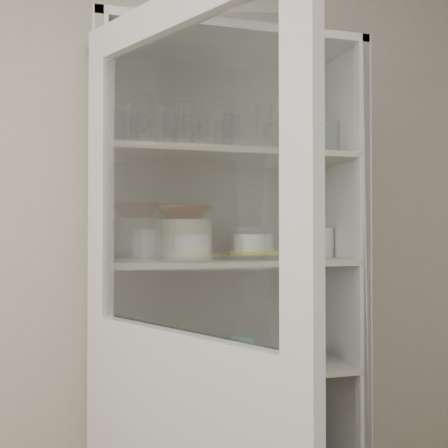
{
  "coord_description": "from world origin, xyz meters",
  "views": [
    {
      "loc": [
        -0.4,
        -0.79,
        1.36
      ],
      "look_at": [
        0.2,
        1.27,
        1.39
      ],
      "focal_mm": 45.0,
      "sensor_mm": 36.0,
      "label": 1
    }
  ],
  "objects": [
    {
      "name": "white_ramekin",
      "position": [
        0.31,
        1.23,
        1.32
      ],
      "size": [
        0.16,
        0.16,
        0.06
      ],
      "primitive_type": "cylinder",
      "rotation": [
        0.0,
        0.0,
        -0.05
      ],
      "color": "white",
      "rests_on": "yellow_trivet"
    },
    {
      "name": "pantry_cabinet",
      "position": [
        0.2,
        1.34,
        0.94
      ],
      "size": [
        1.0,
        0.45,
        2.1
      ],
      "color": "silver",
      "rests_on": "floor"
    },
    {
      "name": "goblet_2",
      "position": [
        0.24,
        1.34,
        1.74
      ],
      "size": [
        0.07,
        0.07,
        0.15
      ],
      "primitive_type": null,
      "color": "silver",
      "rests_on": "shelf_glass"
    },
    {
      "name": "goblet_0",
      "position": [
        -0.11,
        1.38,
        1.75
      ],
      "size": [
        0.08,
        0.08,
        0.18
      ],
      "primitive_type": null,
      "color": "silver",
      "rests_on": "shelf_glass"
    },
    {
      "name": "tumbler_9",
      "position": [
        0.21,
        1.24,
        1.72
      ],
      "size": [
        0.07,
        0.07,
        0.12
      ],
      "primitive_type": "cylinder",
      "rotation": [
        0.0,
        0.0,
        -0.07
      ],
      "color": "silver",
      "rests_on": "shelf_glass"
    },
    {
      "name": "yellow_trivet",
      "position": [
        0.31,
        1.23,
        1.28
      ],
      "size": [
        0.19,
        0.19,
        0.01
      ],
      "primitive_type": "cube",
      "rotation": [
        0.0,
        0.0,
        0.13
      ],
      "color": "yellow",
      "rests_on": "glass_platter"
    },
    {
      "name": "measuring_cups",
      "position": [
        -0.13,
        1.2,
        0.88
      ],
      "size": [
        0.1,
        0.1,
        0.04
      ],
      "primitive_type": "cylinder",
      "color": "silver",
      "rests_on": "shelf_mugs"
    },
    {
      "name": "goblet_3",
      "position": [
        0.44,
        1.39,
        1.75
      ],
      "size": [
        0.08,
        0.08,
        0.17
      ],
      "primitive_type": null,
      "color": "silver",
      "rests_on": "shelf_glass"
    },
    {
      "name": "tumbler_0",
      "position": [
        -0.21,
        1.16,
        1.73
      ],
      "size": [
        0.09,
        0.09,
        0.15
      ],
      "primitive_type": "cylinder",
      "rotation": [
        0.0,
        0.0,
        0.22
      ],
      "color": "silver",
      "rests_on": "shelf_glass"
    },
    {
      "name": "tumbler_3",
      "position": [
        0.16,
        1.14,
        1.73
      ],
      "size": [
        0.07,
        0.07,
        0.13
      ],
      "primitive_type": "cylinder",
      "rotation": [
        0.0,
        0.0,
        -0.04
      ],
      "color": "silver",
      "rests_on": "shelf_glass"
    },
    {
      "name": "cupboard_door",
      "position": [
        -0.1,
        0.65,
        0.87
      ],
      "size": [
        0.44,
        0.82,
        2.0
      ],
      "rotation": [
        0.0,
        0.0,
        -1.11
      ],
      "color": "silver",
      "rests_on": "floor"
    },
    {
      "name": "cream_bowl",
      "position": [
        0.04,
        1.24,
        1.38
      ],
      "size": [
        0.21,
        0.21,
        0.06
      ],
      "primitive_type": "cylinder",
      "rotation": [
        0.0,
        0.0,
        0.03
      ],
      "color": "beige",
      "rests_on": "plate_stack_front"
    },
    {
      "name": "terracotta_bowl",
      "position": [
        0.04,
        1.24,
        1.43
      ],
      "size": [
        0.26,
        0.26,
        0.05
      ],
      "primitive_type": "imported",
      "rotation": [
        0.0,
        0.0,
        -0.29
      ],
      "color": "maroon",
      "rests_on": "cream_bowl"
    },
    {
      "name": "goblet_1",
      "position": [
        0.09,
        1.38,
        1.75
      ],
      "size": [
        0.08,
        0.08,
        0.19
      ],
      "primitive_type": null,
      "color": "silver",
      "rests_on": "shelf_glass"
    },
    {
      "name": "tumbler_4",
      "position": [
        0.19,
        1.16,
        1.72
      ],
      "size": [
        0.08,
        0.08,
        0.13
      ],
      "primitive_type": "cylinder",
      "rotation": [
        0.0,
        0.0,
        -0.33
      ],
      "color": "silver",
      "rests_on": "shelf_glass"
    },
    {
      "name": "grey_bowl_stack",
      "position": [
        0.61,
        1.31,
        1.32
      ],
      "size": [
        0.13,
        0.13,
        0.12
      ],
      "primitive_type": "cylinder",
      "color": "silver",
      "rests_on": "shelf_plates"
    },
    {
      "name": "tumbler_6",
      "position": [
        0.6,
        1.17,
        1.73
      ],
      "size": [
        0.08,
        0.08,
        0.13
      ],
      "primitive_type": "cylinder",
      "rotation": [
        0.0,
        0.0,
        0.28
      ],
      "color": "silver",
      "rests_on": "shelf_glass"
    },
    {
      "name": "teal_jar",
      "position": [
        0.09,
        1.28,
        0.91
      ],
      "size": [
        0.08,
        0.08,
        0.1
      ],
      "color": "teal",
      "rests_on": "shelf_mugs"
    },
    {
      "name": "mug_teal",
      "position": [
        0.28,
        1.29,
        0.91
      ],
      "size": [
        0.14,
        0.14,
        0.1
      ],
      "primitive_type": "imported",
      "rotation": [
        0.0,
        0.0,
        -0.35
      ],
      "color": "teal",
      "rests_on": "shelf_mugs"
    },
    {
      "name": "tumbler_2",
      "position": [
        0.01,
        1.12,
        1.74
      ],
      "size": [
        0.09,
        0.09,
        0.16
      ],
      "primitive_type": "cylinder",
      "rotation": [
        0.0,
        0.0,
        -0.12
      ],
      "color": "silver",
      "rests_on": "shelf_glass"
    },
    {
      "name": "wall_back",
      "position": [
        0.0,
        1.5,
        1.3
      ],
      "size": [
        3.6,
        0.02,
        2.6
      ],
      "primitive_type": "cube",
      "color": "beige",
      "rests_on": "ground"
    },
    {
      "name": "plate_stack_front",
      "position": [
        0.04,
        1.24,
        1.3
      ],
      "size": [
        0.21,
        0.21,
        0.08
      ],
      "primitive_type": "cylinder",
      "color": "white",
      "rests_on": "shelf_plates"
    },
    {
      "name": "white_canister",
      "position": [
        -0.21,
        1.32,
        0.92
      ],
      "size": [
        0.11,
        0.11,
        0.12
      ],
      "primitive_type": "cylinder",
      "rotation": [
        0.0,
        0.0,
        0.09
      ],
      "color": "white",
      "rests_on": "shelf_mugs"
    },
    {
      "name": "mug_blue",
      "position": [
        0.5,
        1.19,
        0.91
      ],
      "size": [
        0.14,
        0.14,
        0.1
      ],
      "primitive_type": "imported",
      "rotation": [
        0.0,
        0.0,
        0.14
      ],
      "color": "navy",
      "rests_on": "shelf_mugs"
    },
    {
      "name": "glass_platter",
      "position": [
        0.31,
        1.23,
        1.27
      ],
      "size": [
        0.35,
        0.35,
        0.02
      ],
      "primitive_type": "cylinder",
      "rotation": [
        0.0,
        0.0,
        -0.1
      ],
      "color": "silver",
      "rests_on": "shelf_plates"
    },
    {
      "name": "mug_white",
      "position": [
        0.47,
        1.15,
        0.9
      ],
      "size": [
        0.1,
        0.1,
        0.08
      ],
      "primitive_type": "imported",
      "rotation": [
        0.0,
        0.0,
        0.15
      ],
      "color": "white",
      "rests_on": "shelf_mugs"
    },
    {
      "name": "plate_stack_back",
      "position": [
        -0.04,
        1.36,
        1.32
      ],
      "size": [
        0.2,
        0.2,
        0.11
      ],
      "primitive_type": "cylinder",
      "color": "white",
      "rests_on": "shelf_plates"
    },
    {
      "name": "tumbler_7",
      "position": [
        -0.15,
        1.27,
        1.73
      ],
      "size": [
        0.07,
        0.07,
        0.14
      ],
      "primitive_type": "cylinder",
      "rotation": [
        0.0,
        0.0,
        -0.06
      ],
      "color": "silver",
      "rests_on": "shelf_glass"
    },
    {
      "name": "tumbler_1",
      "position": [
        -0.05,
        1.14,
        1.73
      ],
      "size": [
        0.08,
        0.08,
        0.14
      ],
      "primitive_type": "cylinder",
      "rotation": [
        0.0,
        0.0,
        0.15
      ],
      "color": "silver",
      "rests_on": "shelf_glass"
    },
    {
      "name": "tumbler_8",
      "position": [
        -0.2,
        1.24,
        1.73
      ],
      "size": [
        0.07,
        0.07,
        0.13
      ],
      "primitive_type": "cylinder",
      "rotation": [
        0.0,
        0.0,
        0.07
      ],
      "color": "silver",
      "rests_on": "shelf_glass"
    },
    {
      "name": "tumbler_5",
      "position": [
        0.41,
        1.16,
        1.74
      ],
      "size": [
        0.09,
        0.09,
        0.15
      ],
      "primitive_type": "cylinder",
      "rotation": [
        0.0,
        0.0,
        0.28
      ],
      "color": "silver",
      "rests_on": "shelf_glass"
    },
    {
      "name": "tumbler_10",
      "position": [
        0.16,
        1.26,
        1.72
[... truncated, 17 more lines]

